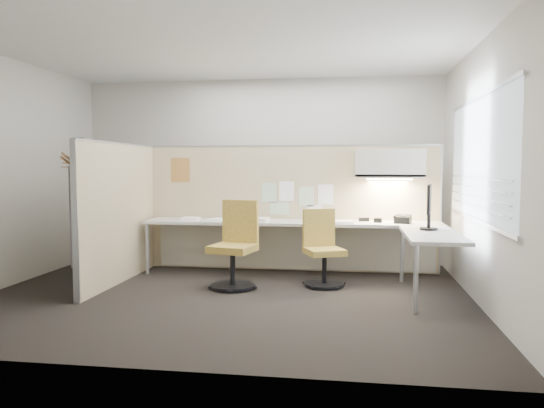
% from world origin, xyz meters
% --- Properties ---
extents(floor, '(5.50, 4.50, 0.01)m').
position_xyz_m(floor, '(0.00, 0.00, -0.01)').
color(floor, black).
rests_on(floor, ground).
extents(ceiling, '(5.50, 4.50, 0.01)m').
position_xyz_m(ceiling, '(0.00, 0.00, 2.80)').
color(ceiling, white).
rests_on(ceiling, wall_back).
extents(wall_back, '(5.50, 0.02, 2.80)m').
position_xyz_m(wall_back, '(0.00, 2.25, 1.40)').
color(wall_back, beige).
rests_on(wall_back, ground).
extents(wall_front, '(5.50, 0.02, 2.80)m').
position_xyz_m(wall_front, '(0.00, -2.25, 1.40)').
color(wall_front, beige).
rests_on(wall_front, ground).
extents(wall_left, '(0.02, 4.50, 2.80)m').
position_xyz_m(wall_left, '(-2.75, 0.00, 1.40)').
color(wall_left, beige).
rests_on(wall_left, ground).
extents(wall_right, '(0.02, 4.50, 2.80)m').
position_xyz_m(wall_right, '(2.75, 0.00, 1.40)').
color(wall_right, beige).
rests_on(wall_right, ground).
extents(window_pane, '(0.01, 2.80, 1.30)m').
position_xyz_m(window_pane, '(2.73, 0.00, 1.55)').
color(window_pane, '#A2AFBC').
rests_on(window_pane, wall_right).
extents(partition_back, '(4.10, 0.06, 1.75)m').
position_xyz_m(partition_back, '(0.55, 1.60, 0.88)').
color(partition_back, '#CAB58C').
rests_on(partition_back, floor).
extents(partition_left, '(0.06, 2.20, 1.75)m').
position_xyz_m(partition_left, '(-1.50, 0.50, 0.88)').
color(partition_left, '#CAB58C').
rests_on(partition_left, floor).
extents(desk, '(4.00, 2.07, 0.73)m').
position_xyz_m(desk, '(0.93, 1.13, 0.60)').
color(desk, beige).
rests_on(desk, floor).
extents(overhead_bin, '(0.90, 0.36, 0.38)m').
position_xyz_m(overhead_bin, '(1.90, 1.39, 1.51)').
color(overhead_bin, beige).
rests_on(overhead_bin, partition_back).
extents(task_light_strip, '(0.60, 0.06, 0.02)m').
position_xyz_m(task_light_strip, '(1.90, 1.39, 1.30)').
color(task_light_strip, '#FFEABF').
rests_on(task_light_strip, overhead_bin).
extents(pinned_papers, '(1.01, 0.00, 0.47)m').
position_xyz_m(pinned_papers, '(0.63, 1.57, 1.03)').
color(pinned_papers, '#8CBF8C').
rests_on(pinned_papers, partition_back).
extents(poster, '(0.28, 0.00, 0.35)m').
position_xyz_m(poster, '(-1.05, 1.57, 1.42)').
color(poster, orange).
rests_on(poster, partition_back).
extents(chair_left, '(0.58, 0.60, 1.04)m').
position_xyz_m(chair_left, '(0.01, 0.42, 0.49)').
color(chair_left, black).
rests_on(chair_left, floor).
extents(chair_right, '(0.57, 0.58, 0.93)m').
position_xyz_m(chair_right, '(1.06, 0.68, 0.43)').
color(chair_right, black).
rests_on(chair_right, floor).
extents(monitor, '(0.21, 0.50, 0.52)m').
position_xyz_m(monitor, '(2.30, 0.52, 1.03)').
color(monitor, black).
rests_on(monitor, desk).
extents(phone, '(0.25, 0.24, 0.12)m').
position_xyz_m(phone, '(2.07, 1.24, 0.78)').
color(phone, black).
rests_on(phone, desk).
extents(stapler, '(0.15, 0.07, 0.05)m').
position_xyz_m(stapler, '(1.57, 1.40, 0.76)').
color(stapler, black).
rests_on(stapler, desk).
extents(tape_dispenser, '(0.11, 0.09, 0.06)m').
position_xyz_m(tape_dispenser, '(1.76, 1.27, 0.76)').
color(tape_dispenser, black).
rests_on(tape_dispenser, desk).
extents(coat_hook, '(0.18, 0.47, 1.41)m').
position_xyz_m(coat_hook, '(-1.58, -0.47, 1.41)').
color(coat_hook, silver).
rests_on(coat_hook, partition_left).
extents(paper_stack_0, '(0.26, 0.32, 0.03)m').
position_xyz_m(paper_stack_0, '(-0.80, 1.23, 0.75)').
color(paper_stack_0, white).
rests_on(paper_stack_0, desk).
extents(paper_stack_1, '(0.30, 0.35, 0.02)m').
position_xyz_m(paper_stack_1, '(-0.43, 1.32, 0.74)').
color(paper_stack_1, white).
rests_on(paper_stack_1, desk).
extents(paper_stack_2, '(0.25, 0.31, 0.05)m').
position_xyz_m(paper_stack_2, '(0.18, 1.16, 0.75)').
color(paper_stack_2, white).
rests_on(paper_stack_2, desk).
extents(paper_stack_3, '(0.24, 0.31, 0.01)m').
position_xyz_m(paper_stack_3, '(1.00, 1.32, 0.74)').
color(paper_stack_3, white).
rests_on(paper_stack_3, desk).
extents(paper_stack_4, '(0.27, 0.33, 0.03)m').
position_xyz_m(paper_stack_4, '(1.31, 1.18, 0.74)').
color(paper_stack_4, white).
rests_on(paper_stack_4, desk).
extents(paper_stack_5, '(0.31, 0.36, 0.02)m').
position_xyz_m(paper_stack_5, '(2.40, 0.70, 0.74)').
color(paper_stack_5, white).
rests_on(paper_stack_5, desk).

